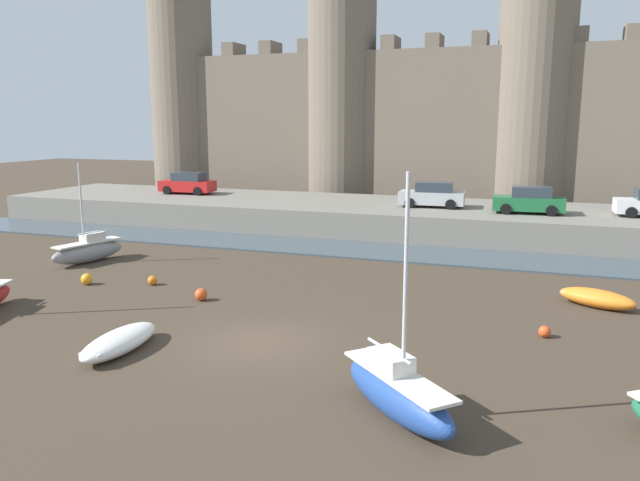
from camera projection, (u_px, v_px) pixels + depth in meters
The scene contains 15 objects.
ground_plane at pixel (259, 343), 20.54m from camera, with size 160.00×160.00×0.00m, color #423528.
water_channel at pixel (376, 251), 34.75m from camera, with size 80.00×4.50×0.10m, color #3D4C56.
quay_road at pixel (403, 218), 41.30m from camera, with size 57.31×10.00×1.74m, color slate.
castle at pixel (433, 106), 49.16m from camera, with size 51.56×6.25×22.12m.
rowboat_midflat_centre at pixel (119, 341), 19.68m from camera, with size 1.38×3.53×0.67m.
rowboat_near_channel_right at pixel (597, 298), 24.39m from camera, with size 3.11×2.18×0.71m.
sailboat_foreground_centre at pixel (88, 250), 32.13m from camera, with size 1.95×4.29×5.11m.
sailboat_foreground_right at pixel (397, 392), 15.26m from camera, with size 3.83×3.74×6.07m.
mooring_buoy_mid_mud at pixel (545, 332), 21.01m from camera, with size 0.41×0.41×0.41m, color #E04C1E.
mooring_buoy_near_shore at pixel (152, 280), 27.71m from camera, with size 0.42×0.42×0.42m, color orange.
mooring_buoy_off_centre at pixel (201, 294), 25.30m from camera, with size 0.51×0.51×0.51m, color #E04C1E.
mooring_buoy_near_channel at pixel (87, 279), 27.76m from camera, with size 0.51×0.51×0.51m, color orange.
car_quay_centre_west at pixel (432, 195), 39.89m from camera, with size 4.19×2.06×1.62m.
car_quay_east at pixel (529, 201), 37.15m from camera, with size 4.19×2.06×1.62m.
car_quay_centre_east at pixel (188, 184), 47.16m from camera, with size 4.19×2.06×1.62m.
Camera 1 is at (8.45, -17.73, 7.20)m, focal length 35.00 mm.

